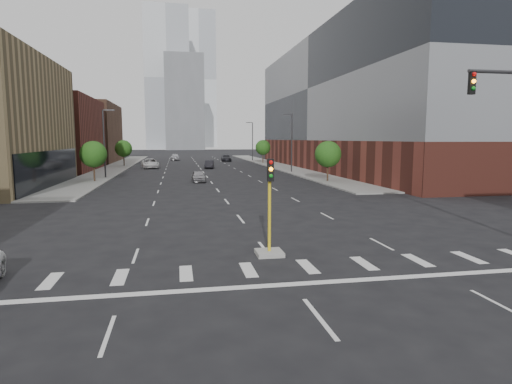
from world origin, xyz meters
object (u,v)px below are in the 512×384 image
object	(u,v)px
car_far_left	(150,163)
car_mid_right	(209,164)
car_distant	(175,157)
car_near_left	(199,176)
median_traffic_signal	(270,234)
car_deep_right	(226,158)

from	to	relation	value
car_far_left	car_mid_right	bearing A→B (deg)	-20.18
car_distant	car_far_left	bearing A→B (deg)	-100.51
car_near_left	car_far_left	bearing A→B (deg)	104.43
median_traffic_signal	car_mid_right	world-z (taller)	median_traffic_signal
median_traffic_signal	car_mid_right	xyz separation A→B (m)	(1.60, 57.97, -0.27)
car_far_left	car_distant	distance (m)	27.76
car_near_left	car_mid_right	xyz separation A→B (m)	(3.10, 23.80, 0.02)
median_traffic_signal	car_deep_right	xyz separation A→B (m)	(7.21, 80.67, -0.19)
car_mid_right	car_distant	distance (m)	30.26
car_mid_right	car_distant	size ratio (longest dim) A/B	0.88
car_far_left	median_traffic_signal	bearing A→B (deg)	-89.83
car_near_left	car_mid_right	world-z (taller)	car_mid_right
median_traffic_signal	car_near_left	world-z (taller)	median_traffic_signal
car_distant	car_mid_right	bearing A→B (deg)	-79.93
car_mid_right	median_traffic_signal	bearing A→B (deg)	-83.88
car_deep_right	car_distant	distance (m)	13.63
car_mid_right	car_far_left	size ratio (longest dim) A/B	0.70
car_near_left	car_far_left	distance (m)	27.03
car_deep_right	car_near_left	bearing A→B (deg)	-96.89
median_traffic_signal	car_distant	world-z (taller)	median_traffic_signal
car_mid_right	car_deep_right	distance (m)	23.39
car_mid_right	car_deep_right	xyz separation A→B (m)	(5.61, 22.71, 0.07)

